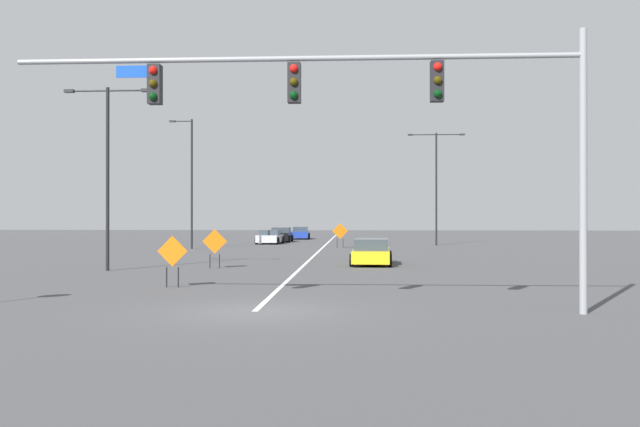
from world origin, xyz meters
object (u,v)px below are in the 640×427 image
(street_lamp_near_left, at_px, (108,162))
(car_silver_far, at_px, (270,237))
(car_blue_distant, at_px, (301,233))
(construction_sign_right_lane, at_px, (340,232))
(street_lamp_far_right, at_px, (190,178))
(construction_sign_median_near, at_px, (215,244))
(street_lamp_near_right, at_px, (436,179))
(construction_sign_left_lane, at_px, (172,255))
(car_yellow_near, at_px, (371,252))
(car_black_mid, at_px, (281,235))
(traffic_signal_assembly, at_px, (373,101))

(street_lamp_near_left, xyz_separation_m, car_silver_far, (3.66, 29.73, -4.42))
(car_silver_far, distance_m, car_blue_distant, 12.34)
(street_lamp_near_left, bearing_deg, construction_sign_right_lane, 65.37)
(street_lamp_far_right, bearing_deg, construction_sign_median_near, -72.51)
(street_lamp_near_left, height_order, car_silver_far, street_lamp_near_left)
(street_lamp_near_left, xyz_separation_m, street_lamp_near_right, (18.25, 27.18, 0.66))
(construction_sign_left_lane, distance_m, car_yellow_near, 13.53)
(construction_sign_right_lane, relative_size, car_yellow_near, 0.41)
(construction_sign_median_near, bearing_deg, construction_sign_left_lane, -87.92)
(street_lamp_far_right, xyz_separation_m, construction_sign_median_near, (5.90, -18.73, -4.20))
(car_black_mid, bearing_deg, car_blue_distant, 80.43)
(traffic_signal_assembly, height_order, construction_sign_left_lane, traffic_signal_assembly)
(car_silver_far, bearing_deg, construction_sign_right_lane, -49.25)
(street_lamp_near_right, bearing_deg, street_lamp_far_right, -160.65)
(car_silver_far, bearing_deg, construction_sign_left_lane, -87.97)
(construction_sign_median_near, height_order, construction_sign_right_lane, construction_sign_right_lane)
(street_lamp_near_left, height_order, street_lamp_near_right, street_lamp_near_right)
(construction_sign_left_lane, xyz_separation_m, car_blue_distant, (0.44, 48.83, -0.51))
(construction_sign_left_lane, bearing_deg, car_silver_far, 92.03)
(construction_sign_right_lane, relative_size, car_black_mid, 0.50)
(traffic_signal_assembly, relative_size, street_lamp_near_right, 1.57)
(street_lamp_far_right, relative_size, construction_sign_right_lane, 5.12)
(street_lamp_near_right, distance_m, car_yellow_near, 23.99)
(construction_sign_right_lane, bearing_deg, street_lamp_far_right, -170.83)
(construction_sign_right_lane, xyz_separation_m, car_black_mid, (-6.04, 12.24, -0.57))
(car_silver_far, xyz_separation_m, car_yellow_near, (8.57, -25.22, 0.05))
(street_lamp_near_left, distance_m, construction_sign_median_near, 6.23)
(construction_sign_left_lane, bearing_deg, street_lamp_near_left, 125.73)
(street_lamp_near_left, height_order, construction_sign_left_lane, street_lamp_near_left)
(car_silver_far, xyz_separation_m, car_blue_distant, (1.74, 12.22, 0.04))
(street_lamp_far_right, distance_m, car_blue_distant, 23.11)
(street_lamp_near_left, xyz_separation_m, street_lamp_far_right, (-1.25, 20.33, 0.36))
(traffic_signal_assembly, relative_size, car_black_mid, 3.88)
(car_black_mid, xyz_separation_m, car_blue_distant, (1.27, 7.53, -0.01))
(car_silver_far, bearing_deg, traffic_signal_assembly, -79.00)
(construction_sign_median_near, bearing_deg, car_silver_far, 92.01)
(traffic_signal_assembly, distance_m, street_lamp_near_right, 40.34)
(car_silver_far, bearing_deg, car_yellow_near, -71.23)
(street_lamp_near_right, bearing_deg, car_yellow_near, -104.86)
(traffic_signal_assembly, bearing_deg, car_blue_distant, 96.79)
(street_lamp_near_left, distance_m, car_silver_far, 30.27)
(street_lamp_near_left, distance_m, construction_sign_left_lane, 9.32)
(traffic_signal_assembly, xyz_separation_m, car_yellow_near, (0.33, 17.16, -4.90))
(street_lamp_near_left, relative_size, car_yellow_near, 1.80)
(car_silver_far, bearing_deg, street_lamp_near_left, -97.02)
(construction_sign_right_lane, height_order, car_blue_distant, construction_sign_right_lane)
(street_lamp_near_right, distance_m, car_black_mid, 16.64)
(street_lamp_near_right, distance_m, car_silver_far, 15.66)
(car_black_mid, xyz_separation_m, car_yellow_near, (8.10, -29.91, -0.01))
(construction_sign_left_lane, xyz_separation_m, car_yellow_near, (7.28, 11.39, -0.51))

